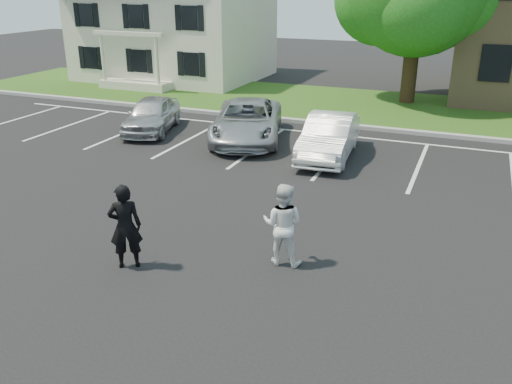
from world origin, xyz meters
TOP-DOWN VIEW (x-y plane):
  - ground_plane at (0.00, 0.00)m, footprint 90.00×90.00m
  - curb at (0.00, 12.00)m, footprint 40.00×0.30m
  - grass_strip at (0.00, 16.00)m, footprint 44.00×8.00m
  - stall_lines at (1.40, 8.95)m, footprint 34.00×5.36m
  - house at (-13.00, 19.97)m, footprint 10.30×9.22m
  - man_black_suit at (-2.07, -1.01)m, footprint 0.80×0.73m
  - man_white_shirt at (0.86, 0.36)m, footprint 0.92×0.74m
  - car_silver_west at (-7.51, 8.49)m, footprint 2.63×4.25m
  - car_silver_minivan at (-3.55, 8.78)m, footprint 3.89×5.71m
  - car_white_sedan at (-0.18, 7.88)m, footprint 1.87×4.42m

SIDE VIEW (x-z plane):
  - ground_plane at x=0.00m, z-range 0.00..0.00m
  - stall_lines at x=1.40m, z-range 0.00..0.01m
  - grass_strip at x=0.00m, z-range 0.00..0.08m
  - curb at x=0.00m, z-range 0.00..0.15m
  - car_silver_west at x=-7.51m, z-range 0.00..1.35m
  - car_white_sedan at x=-0.18m, z-range 0.00..1.42m
  - car_silver_minivan at x=-3.55m, z-range 0.00..1.45m
  - man_white_shirt at x=0.86m, z-range 0.00..1.78m
  - man_black_suit at x=-2.07m, z-range 0.00..1.83m
  - house at x=-13.00m, z-range 0.03..7.63m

